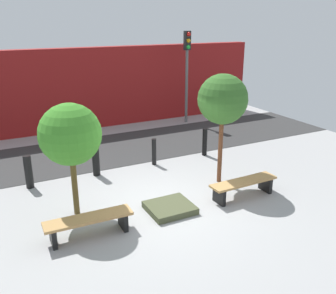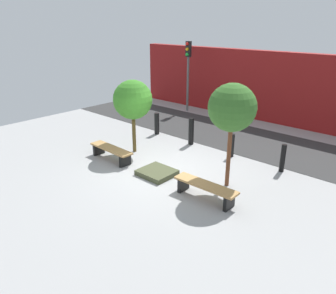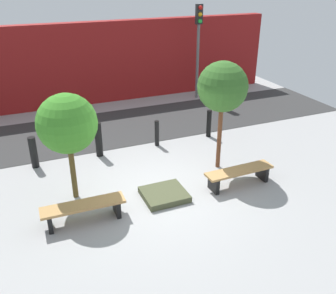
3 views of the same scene
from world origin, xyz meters
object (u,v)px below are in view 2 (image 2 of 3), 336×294
Objects in this scene: bench_left at (111,151)px; bollard_center at (232,145)px; traffic_light_west at (188,64)px; bollard_far_left at (157,124)px; bollard_right at (283,158)px; bollard_left at (191,131)px; bench_right at (205,188)px; tree_behind_right_bench at (232,108)px; planter_bed at (157,173)px; tree_behind_left_bench at (133,100)px.

bollard_center is at bearing 47.62° from bench_left.
bollard_far_left is at bearing -68.74° from traffic_light_west.
bollard_right is (5.65, 0.00, 0.00)m from bollard_far_left.
bollard_left is 1.89m from bollard_center.
bollard_left is (-2.98, 3.12, 0.21)m from bench_right.
bench_right is 2.31m from tree_behind_right_bench.
bollard_right is at bearing 33.98° from bench_left.
planter_bed is at bearing -57.63° from traffic_light_west.
tree_behind_right_bench is 8.78m from traffic_light_west.
tree_behind_right_bench is at bearing 0.00° from tree_behind_left_bench.
bollard_left is (1.10, 3.12, 0.21)m from bench_left.
bench_right is at bearing -5.61° from planter_bed.
bench_right reaches higher than planter_bed.
bench_right is at bearing -47.92° from traffic_light_west.
bench_left is 4.68m from tree_behind_right_bench.
planter_bed is at bearing -107.87° from bollard_center.
bench_right is 0.70× the size of tree_behind_left_bench.
bollard_far_left is (-2.83, 2.92, 0.39)m from planter_bed.
bench_right is at bearing -15.10° from tree_behind_left_bench.
traffic_light_west reaches higher than bollard_center.
bench_left is 2.01× the size of bollard_far_left.
tree_behind_left_bench is 3.14× the size of bollard_center.
tree_behind_right_bench is at bearing 16.38° from bench_left.
bollard_left is at bearing 71.95° from bench_left.
bollard_center is (-1.10, 2.02, -1.94)m from tree_behind_right_bench.
planter_bed is 3.10m from bollard_left.
tree_behind_right_bench is 4.04m from bollard_left.
bollard_right reaches higher than planter_bed.
bench_left is 2.01× the size of bollard_right.
bollard_center is at bearing 180.00° from bollard_right.
traffic_light_west is at bearing 122.37° from planter_bed.
bench_right is at bearing 1.28° from bench_left.
bollard_far_left is at bearing 146.02° from bench_right.
traffic_light_west is (-6.41, 6.00, 0.14)m from tree_behind_right_bench.
tree_behind_left_bench is at bearing -145.83° from bollard_center.
bollard_far_left reaches higher than bench_left.
bench_right is 0.62× the size of tree_behind_right_bench.
tree_behind_left_bench is 6.46m from traffic_light_west.
bollard_center is (2.98, 2.02, -1.54)m from tree_behind_left_bench.
bollard_left is at bearing 107.87° from planter_bed.
bench_left is 2.06m from planter_bed.
tree_behind_right_bench reaches higher than bollard_center.
tree_behind_left_bench reaches higher than planter_bed.
tree_behind_left_bench is at bearing 180.00° from tree_behind_right_bench.
tree_behind_left_bench is at bearing 91.28° from bench_left.
traffic_light_west reaches higher than tree_behind_right_bench.
bollard_center reaches higher than bench_right.
bollard_far_left is (-4.86, 2.02, -1.90)m from tree_behind_right_bench.
traffic_light_west is at bearing 109.50° from bench_left.
bench_left is at bearing -133.66° from bollard_center.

